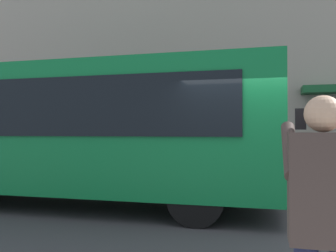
% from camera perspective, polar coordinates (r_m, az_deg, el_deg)
% --- Properties ---
extents(ground_plane, '(60.00, 60.00, 0.00)m').
position_cam_1_polar(ground_plane, '(6.93, 13.78, -14.50)').
color(ground_plane, '#38383A').
extents(building_facade_far, '(28.00, 1.55, 12.00)m').
position_cam_1_polar(building_facade_far, '(14.21, 14.28, 16.97)').
color(building_facade_far, '#A89E8E').
rests_on(building_facade_far, ground_plane).
extents(red_bus, '(9.05, 2.54, 3.08)m').
position_cam_1_polar(red_bus, '(8.43, -14.84, -0.52)').
color(red_bus, '#0F7238').
rests_on(red_bus, ground_plane).
extents(pedestrian_photographer, '(0.53, 0.52, 1.70)m').
position_cam_1_polar(pedestrian_photographer, '(2.41, 23.10, -12.60)').
color(pedestrian_photographer, '#1E2347').
rests_on(pedestrian_photographer, sidewalk_curb).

